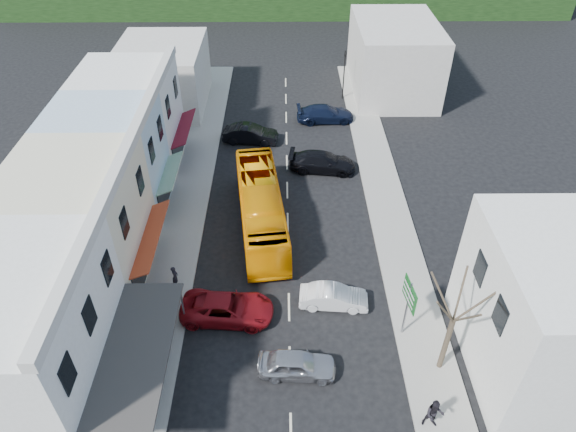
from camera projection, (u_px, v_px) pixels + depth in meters
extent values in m
plane|color=black|center=(289.00, 307.00, 30.85)|extent=(120.00, 120.00, 0.00)
cube|color=gray|center=(188.00, 205.00, 38.54)|extent=(3.00, 52.00, 0.15)
cube|color=gray|center=(387.00, 204.00, 38.66)|extent=(3.00, 52.00, 0.15)
cube|color=silver|center=(23.00, 341.00, 23.96)|extent=(7.00, 9.00, 8.00)
cube|color=#5E0E1C|center=(115.00, 353.00, 24.59)|extent=(1.30, 7.65, 0.08)
cube|color=beige|center=(79.00, 225.00, 30.59)|extent=(7.00, 8.00, 8.00)
cube|color=#A3381B|center=(151.00, 237.00, 31.21)|extent=(1.30, 6.80, 0.08)
cube|color=#9EB7C7|center=(110.00, 162.00, 36.05)|extent=(7.00, 6.00, 8.00)
cube|color=#195926|center=(170.00, 172.00, 36.67)|extent=(1.30, 5.10, 0.08)
cube|color=silver|center=(131.00, 118.00, 41.11)|extent=(7.00, 7.00, 8.00)
cube|color=#5E0E1C|center=(184.00, 128.00, 41.74)|extent=(1.30, 5.95, 0.08)
cube|color=silver|center=(563.00, 313.00, 25.33)|extent=(8.00, 9.00, 8.00)
cube|color=#B7B2A8|center=(163.00, 76.00, 49.93)|extent=(8.00, 10.00, 6.00)
cube|color=#B7B2A8|center=(394.00, 58.00, 52.13)|extent=(8.00, 12.00, 7.00)
imported|color=#F89704|center=(261.00, 208.00, 35.85)|extent=(3.90, 11.82, 3.10)
imported|color=#ADADB2|center=(297.00, 364.00, 26.85)|extent=(4.50, 2.05, 1.40)
imported|color=silver|center=(334.00, 297.00, 30.54)|extent=(4.53, 2.14, 1.40)
imported|color=maroon|center=(227.00, 309.00, 29.82)|extent=(4.73, 2.25, 1.40)
imported|color=black|center=(322.00, 163.00, 41.97)|extent=(4.69, 2.38, 1.40)
imported|color=black|center=(250.00, 135.00, 45.51)|extent=(4.57, 2.28, 1.40)
imported|color=black|center=(325.00, 114.00, 48.54)|extent=(4.60, 2.10, 1.40)
imported|color=black|center=(175.00, 276.00, 31.47)|extent=(0.48, 0.65, 1.70)
imported|color=black|center=(434.00, 415.00, 24.30)|extent=(0.75, 0.52, 1.70)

